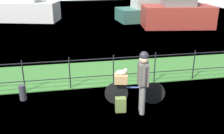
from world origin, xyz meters
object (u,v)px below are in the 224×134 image
Objects in this scene: bicycle_main at (134,93)px; wooden_crate at (121,79)px; cyclist_person at (143,77)px; backpack_on_paving at (121,105)px; moored_boat_mid at (177,11)px; moored_boat_near at (24,9)px; terrier_dog at (122,72)px; moored_boat_far at (145,10)px; mooring_bollard at (23,93)px.

wooden_crate reaches higher than bicycle_main.
cyclist_person is (0.45, -0.54, 0.23)m from wooden_crate.
bicycle_main is 0.59m from backpack_on_paving.
moored_boat_mid reaches higher than backpack_on_paving.
cyclist_person is at bearing -71.69° from moored_boat_near.
terrier_dog is at bearing 169.40° from bicycle_main.
moored_boat_mid is at bearing 61.87° from cyclist_person.
moored_boat_mid is at bearing -22.31° from moored_boat_near.
terrier_dog is 0.07× the size of moored_boat_mid.
moored_boat_near reaches higher than moored_boat_far.
terrier_dog reaches higher than mooring_bollard.
backpack_on_paving is at bearing -143.44° from bicycle_main.
moored_boat_mid is (5.52, 9.70, 0.68)m from bicycle_main.
moored_boat_far is (4.62, 12.67, 0.57)m from backpack_on_paving.
terrier_dog is 11.28m from moored_boat_mid.
wooden_crate is 2.88m from mooring_bollard.
wooden_crate is at bearing -110.25° from moored_boat_far.
moored_boat_mid is 1.12× the size of moored_boat_far.
bicycle_main is at bearing -71.41° from moored_boat_near.
bicycle_main is at bearing -119.65° from moored_boat_mid.
moored_boat_near is at bearing 111.57° from backpack_on_paving.
bicycle_main is 5.12× the size of terrier_dog.
moored_boat_near is (-4.30, 13.81, 0.13)m from wooden_crate.
moored_boat_mid is (8.62, 8.89, 0.80)m from mooring_bollard.
bicycle_main is at bearing -14.71° from mooring_bollard.
moored_boat_near is (-1.57, 13.07, 0.67)m from mooring_bollard.
moored_boat_near reaches higher than cyclist_person.
wooden_crate reaches higher than mooring_bollard.
wooden_crate is at bearing -121.44° from moored_boat_mid.
moored_boat_mid reaches higher than moored_boat_far.
wooden_crate is 14.47m from moored_boat_near.
moored_boat_mid reaches higher than terrier_dog.
moored_boat_far is at bearing 72.35° from cyclist_person.
bicycle_main is 0.39× the size of moored_boat_far.
bicycle_main is 3.61× the size of mooring_bollard.
mooring_bollard is at bearing 161.48° from backpack_on_paving.
cyclist_person is (0.08, -0.47, 0.66)m from bicycle_main.
mooring_bollard is 0.11× the size of moored_boat_far.
moored_boat_far reaches higher than bicycle_main.
moored_boat_mid is at bearing 58.68° from terrier_dog.
terrier_dog is 14.48m from moored_boat_near.
moored_boat_mid is (10.19, -4.18, 0.13)m from moored_boat_near.
bicycle_main is 0.57m from wooden_crate.
wooden_crate is 11.29m from moored_boat_mid.
terrier_dog is 2.95m from mooring_bollard.
cyclist_person reaches higher than bicycle_main.
bicycle_main is 14.65m from moored_boat_near.
terrier_dog is 13.07m from moored_boat_far.
moored_boat_far is (7.26, 11.52, 0.54)m from mooring_bollard.
bicycle_main is 4.69× the size of wooden_crate.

